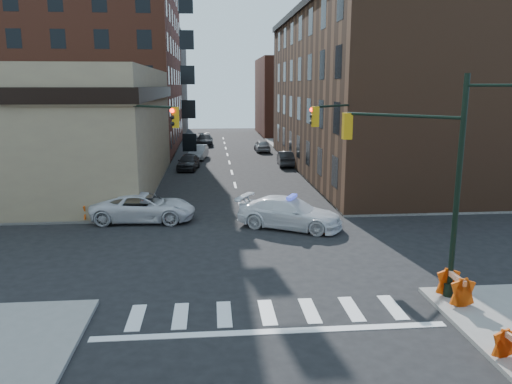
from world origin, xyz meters
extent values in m
plane|color=black|center=(0.00, 0.00, 0.00)|extent=(140.00, 140.00, 0.00)
cube|color=gray|center=(-23.00, 32.75, 0.07)|extent=(34.00, 54.50, 0.15)
cube|color=gray|center=(23.00, 32.75, 0.07)|extent=(34.00, 54.50, 0.15)
cube|color=#90805E|center=(-17.00, 16.50, 4.50)|extent=(22.00, 22.00, 9.00)
cube|color=brown|center=(-18.50, 40.00, 12.00)|extent=(25.00, 25.00, 24.00)
cube|color=#4F311F|center=(13.00, 22.50, 7.00)|extent=(14.00, 34.00, 14.00)
cube|color=brown|center=(-16.00, 62.00, 8.00)|extent=(20.00, 18.00, 16.00)
cube|color=brown|center=(14.00, 58.00, 6.00)|extent=(16.00, 16.00, 12.00)
cylinder|color=black|center=(6.80, -6.30, 4.15)|extent=(0.20, 0.20, 8.00)
cylinder|color=black|center=(6.80, -6.30, 0.40)|extent=(0.44, 0.44, 0.50)
cylinder|color=black|center=(5.21, -4.71, 6.65)|extent=(3.27, 3.27, 0.12)
cube|color=#BF8C0C|center=(3.62, -3.12, 6.15)|extent=(0.35, 0.35, 1.05)
sphere|color=#FF0C05|center=(3.77, -2.96, 6.50)|extent=(0.22, 0.22, 0.22)
sphere|color=black|center=(3.77, -2.96, 6.17)|extent=(0.22, 0.22, 0.22)
sphere|color=black|center=(3.77, -2.96, 5.84)|extent=(0.22, 0.22, 0.22)
cylinder|color=black|center=(7.65, -7.15, 7.75)|extent=(1.91, 1.91, 0.10)
cylinder|color=black|center=(-6.80, 6.30, 4.15)|extent=(0.20, 0.20, 8.00)
cylinder|color=black|center=(-6.80, 6.30, 0.40)|extent=(0.44, 0.44, 0.50)
cylinder|color=black|center=(-5.21, 4.71, 6.65)|extent=(3.27, 3.27, 0.12)
cube|color=#BF8C0C|center=(-3.62, 3.12, 6.15)|extent=(0.35, 0.35, 1.05)
sphere|color=#FF0C05|center=(-3.77, 2.96, 6.50)|extent=(0.22, 0.22, 0.22)
sphere|color=black|center=(-3.77, 2.96, 6.17)|extent=(0.22, 0.22, 0.22)
sphere|color=black|center=(-3.77, 2.96, 5.84)|extent=(0.22, 0.22, 0.22)
cylinder|color=black|center=(6.80, 6.30, 4.15)|extent=(0.20, 0.20, 8.00)
cylinder|color=black|center=(6.80, 6.30, 0.40)|extent=(0.44, 0.44, 0.50)
cylinder|color=black|center=(5.21, 4.71, 6.65)|extent=(3.27, 3.27, 0.12)
cube|color=#BF8C0C|center=(3.62, 3.12, 6.15)|extent=(0.35, 0.35, 1.05)
sphere|color=#FF0C05|center=(3.46, 3.27, 6.50)|extent=(0.22, 0.22, 0.22)
sphere|color=black|center=(3.46, 3.27, 6.17)|extent=(0.22, 0.22, 0.22)
sphere|color=black|center=(3.46, 3.27, 5.84)|extent=(0.22, 0.22, 0.22)
cylinder|color=black|center=(7.50, 26.00, 1.45)|extent=(0.24, 0.24, 2.60)
sphere|color=#915315|center=(7.50, 26.00, 3.50)|extent=(3.00, 3.00, 3.00)
cylinder|color=black|center=(7.50, 34.00, 1.45)|extent=(0.24, 0.24, 2.60)
sphere|color=#915315|center=(7.50, 34.00, 3.50)|extent=(3.00, 3.00, 3.00)
imported|color=white|center=(2.42, 3.63, 0.85)|extent=(6.28, 4.78, 1.69)
imported|color=silver|center=(-5.80, 5.80, 0.82)|extent=(6.08, 3.10, 1.64)
imported|color=black|center=(-3.99, 23.84, 0.74)|extent=(2.27, 4.54, 1.48)
imported|color=gray|center=(-3.20, 30.81, 0.75)|extent=(2.17, 4.71, 1.50)
imported|color=black|center=(-2.66, 43.01, 0.76)|extent=(2.14, 5.23, 1.51)
imported|color=black|center=(5.50, 25.28, 0.74)|extent=(1.78, 4.54, 1.47)
imported|color=#9C9EA5|center=(4.26, 36.35, 0.72)|extent=(1.76, 4.23, 1.43)
imported|color=black|center=(-7.69, 6.12, 1.02)|extent=(0.75, 0.67, 1.74)
imported|color=black|center=(-10.22, 6.00, 0.97)|extent=(0.81, 0.64, 1.64)
imported|color=#1D242C|center=(-11.89, 6.59, 0.98)|extent=(1.06, 0.73, 1.66)
cylinder|color=#CB6509|center=(4.11, 2.46, 0.45)|extent=(0.65, 0.65, 0.90)
cylinder|color=red|center=(-5.28, 6.95, 0.45)|extent=(0.66, 0.66, 0.90)
camera|label=1|loc=(-1.84, -22.80, 7.74)|focal=35.00mm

